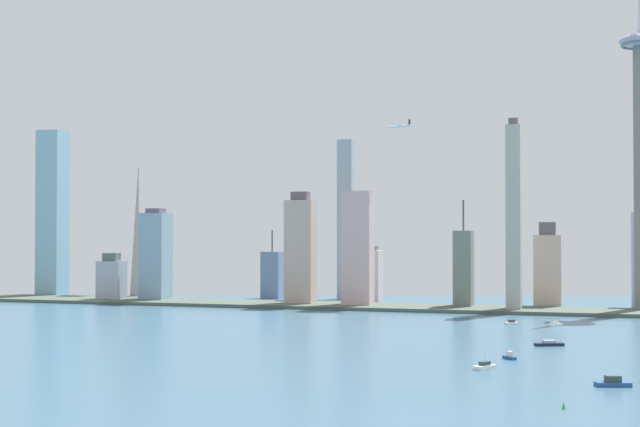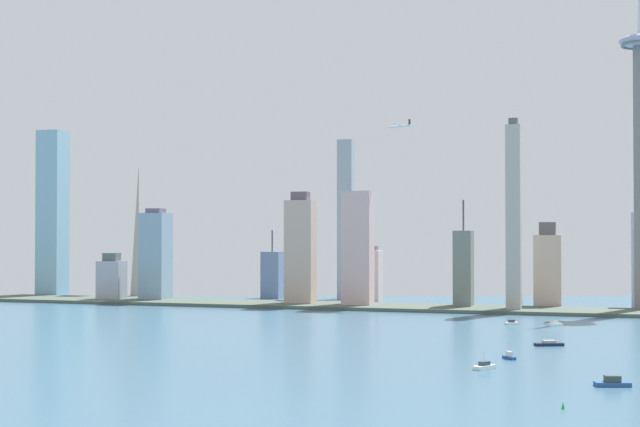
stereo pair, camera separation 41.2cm
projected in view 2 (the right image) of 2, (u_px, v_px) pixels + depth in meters
The scene contains 22 objects.
waterfront_pier at pixel (326, 306), 848.77m from camera, with size 830.84×63.72×3.13m, color #475348.
skyscraper_0 at pixel (464, 270), 829.83m from camera, with size 15.98×24.05×97.96m.
skyscraper_1 at pixel (156, 257), 914.25m from camera, with size 25.47×25.13×92.39m.
skyscraper_2 at pixel (112, 280), 912.28m from camera, with size 24.85×18.33×48.41m.
skyscraper_3 at pixel (372, 275), 923.02m from camera, with size 18.70×20.99×55.21m.
skyscraper_4 at pixel (300, 252), 862.32m from camera, with size 26.23×19.20×106.64m.
skyscraper_5 at pixel (53, 214), 985.56m from camera, with size 26.23×24.57×177.04m.
skyscraper_6 at pixel (358, 249), 845.63m from camera, with size 26.52×20.49×106.49m.
skyscraper_7 at pixel (548, 269), 831.94m from camera, with size 24.31×16.21×77.99m.
skyscraper_9 at pixel (80, 258), 1036.37m from camera, with size 20.01×19.96×80.20m.
skyscraper_10 at pixel (514, 217), 796.56m from camera, with size 12.46×19.55×167.17m.
skyscraper_11 at pixel (272, 275), 964.73m from camera, with size 19.79×17.79×70.94m.
skyscraper_12 at pixel (346, 219), 956.36m from camera, with size 15.59×13.08×164.58m.
skyscraper_13 at pixel (131, 230), 1009.07m from camera, with size 25.19×14.41×149.01m.
boat_0 at pixel (484, 366), 465.93m from camera, with size 10.96×13.53×8.90m.
boat_1 at pixel (509, 356), 503.03m from camera, with size 8.12×8.60×8.35m.
boat_3 at pixel (549, 344), 561.64m from camera, with size 18.15×11.72×3.44m.
boat_4 at pixel (612, 383), 414.46m from camera, with size 16.67×9.98×4.90m.
boat_5 at pixel (512, 323), 688.69m from camera, with size 10.41×9.19×3.81m.
boat_7 at pixel (554, 324), 678.36m from camera, with size 11.85×13.64×3.77m.
channel_buoy_0 at pixel (563, 405), 361.78m from camera, with size 1.45×1.45×2.81m, color green.
airplane at pixel (400, 126), 863.63m from camera, with size 23.80×22.86×7.15m.
Camera 2 is at (241.05, -316.50, 69.47)m, focal length 51.96 mm.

